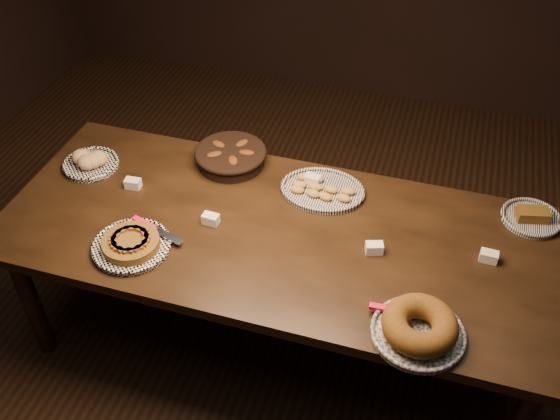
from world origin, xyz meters
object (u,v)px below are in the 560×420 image
(buffet_table, at_px, (279,243))
(madeleine_platter, at_px, (322,190))
(bundt_cake_plate, at_px, (419,328))
(apple_tart_plate, at_px, (131,244))

(buffet_table, relative_size, madeleine_platter, 6.35)
(buffet_table, distance_m, madeleine_platter, 0.33)
(buffet_table, relative_size, bundt_cake_plate, 6.68)
(buffet_table, height_order, madeleine_platter, madeleine_platter)
(madeleine_platter, distance_m, bundt_cake_plate, 0.85)
(madeleine_platter, bearing_deg, bundt_cake_plate, -42.70)
(apple_tart_plate, xyz_separation_m, madeleine_platter, (0.66, 0.57, -0.01))
(bundt_cake_plate, bearing_deg, buffet_table, 165.24)
(buffet_table, bearing_deg, bundt_cake_plate, -30.85)
(apple_tart_plate, relative_size, madeleine_platter, 0.95)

